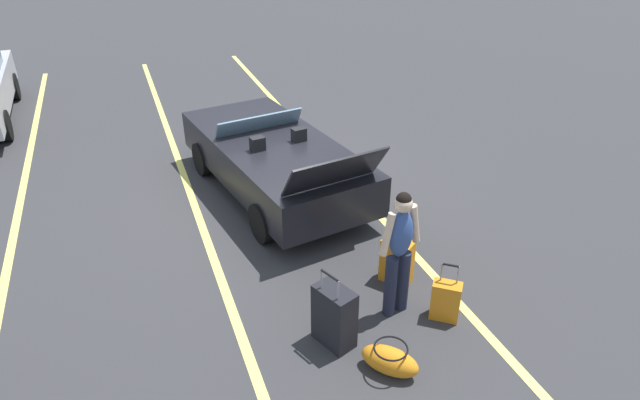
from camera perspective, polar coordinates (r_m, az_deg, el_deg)
name	(u,v)px	position (r m, az deg, el deg)	size (l,w,h in m)	color
ground_plane	(276,191)	(9.55, -4.61, 0.89)	(80.00, 80.00, 0.00)	#333335
lot_line_near	(346,179)	(9.94, 2.66, 2.16)	(18.00, 0.12, 0.01)	#EAE066
lot_line_mid	(195,206)	(9.33, -12.80, -0.56)	(18.00, 0.12, 0.01)	#EAE066
lot_line_far	(13,237)	(9.47, -29.05, -3.37)	(18.00, 0.12, 0.01)	#EAE066
convertible_car	(269,156)	(9.45, -5.28, 4.54)	(4.44, 2.42, 1.49)	black
suitcase_large_black	(335,316)	(6.32, 1.51, -11.89)	(0.55, 0.44, 0.99)	black
suitcase_medium_bright	(397,261)	(7.33, 7.93, -6.22)	(0.46, 0.43, 0.62)	orange
suitcase_small_carryon	(446,301)	(6.88, 12.82, -10.07)	(0.37, 0.39, 0.75)	orange
duffel_bag	(390,360)	(6.18, 7.21, -16.07)	(0.68, 0.65, 0.34)	orange
traveler_person	(400,248)	(6.47, 8.21, -4.88)	(0.29, 0.61, 1.65)	#1E2338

